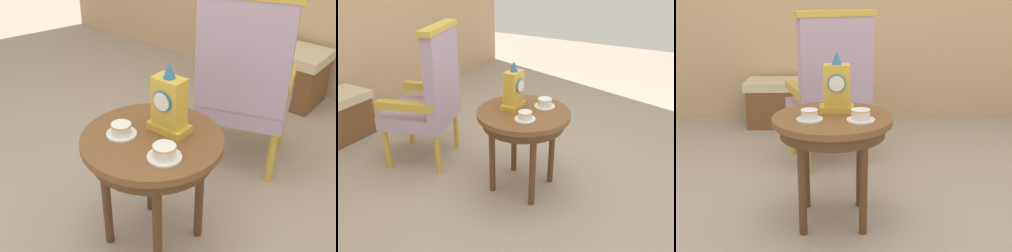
# 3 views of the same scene
# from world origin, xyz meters

# --- Properties ---
(ground_plane) EXTENTS (10.00, 10.00, 0.00)m
(ground_plane) POSITION_xyz_m (0.00, 0.00, 0.00)
(ground_plane) COLOR tan
(side_table) EXTENTS (0.65, 0.65, 0.62)m
(side_table) POSITION_xyz_m (-0.03, 0.07, 0.54)
(side_table) COLOR brown
(side_table) RESTS_ON ground
(teacup_left) EXTENTS (0.14, 0.14, 0.06)m
(teacup_left) POSITION_xyz_m (-0.15, 0.00, 0.65)
(teacup_left) COLOR white
(teacup_left) RESTS_ON side_table
(teacup_right) EXTENTS (0.15, 0.15, 0.06)m
(teacup_right) POSITION_xyz_m (0.11, -0.02, 0.65)
(teacup_right) COLOR white
(teacup_right) RESTS_ON side_table
(mantel_clock) EXTENTS (0.19, 0.11, 0.34)m
(mantel_clock) POSITION_xyz_m (-0.01, 0.17, 0.76)
(mantel_clock) COLOR gold
(mantel_clock) RESTS_ON side_table
(armchair) EXTENTS (0.68, 0.68, 1.14)m
(armchair) POSITION_xyz_m (-0.04, 0.92, 0.59)
(armchair) COLOR #B299B7
(armchair) RESTS_ON ground
(window_bench) EXTENTS (0.93, 0.40, 0.44)m
(window_bench) POSITION_xyz_m (-0.39, 1.95, 0.22)
(window_bench) COLOR beige
(window_bench) RESTS_ON ground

